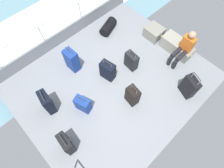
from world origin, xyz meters
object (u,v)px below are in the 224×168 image
object	(u,v)px
passenger_seated	(184,47)
suitcase_1	(47,102)
suitcase_6	(108,71)
duffel_bag	(108,27)
suitcase_2	(72,60)
suitcase_5	(132,96)
cargo_crate_2	(183,52)
suitcase_4	(189,87)
suitcase_3	(131,61)
suitcase_0	(66,144)
cargo_crate_0	(154,32)
cargo_crate_1	(172,43)
suitcase_7	(83,104)

from	to	relation	value
passenger_seated	suitcase_1	xyz separation A→B (m)	(-1.37, -3.74, -0.20)
suitcase_6	duffel_bag	xyz separation A→B (m)	(-1.31, 1.23, -0.14)
suitcase_2	duffel_bag	xyz separation A→B (m)	(-0.39, 1.75, -0.20)
suitcase_5	suitcase_6	world-z (taller)	suitcase_5
duffel_bag	cargo_crate_2	bearing A→B (deg)	21.59
suitcase_4	duffel_bag	world-z (taller)	suitcase_4
suitcase_2	suitcase_3	xyz separation A→B (m)	(1.14, 1.25, -0.08)
suitcase_3	suitcase_5	size ratio (longest dim) A/B	0.91
cargo_crate_2	suitcase_4	xyz separation A→B (m)	(0.82, -0.96, 0.16)
suitcase_1	suitcase_5	world-z (taller)	suitcase_1
suitcase_0	suitcase_4	world-z (taller)	suitcase_4
cargo_crate_2	suitcase_6	world-z (taller)	suitcase_6
cargo_crate_2	suitcase_5	bearing A→B (deg)	-90.95
suitcase_0	suitcase_5	size ratio (longest dim) A/B	0.98
suitcase_4	suitcase_5	bearing A→B (deg)	-124.35
suitcase_1	suitcase_3	bearing A→B (deg)	77.42
suitcase_2	suitcase_4	xyz separation A→B (m)	(2.78, 1.72, -0.02)
suitcase_0	duffel_bag	bearing A→B (deg)	122.91
passenger_seated	suitcase_0	world-z (taller)	passenger_seated
suitcase_0	cargo_crate_2	bearing A→B (deg)	86.64
passenger_seated	suitcase_6	bearing A→B (deg)	-117.51
cargo_crate_0	suitcase_2	world-z (taller)	suitcase_2
suitcase_6	suitcase_5	bearing A→B (deg)	-3.14
cargo_crate_0	cargo_crate_1	size ratio (longest dim) A/B	0.91
cargo_crate_1	duffel_bag	size ratio (longest dim) A/B	0.88
duffel_bag	cargo_crate_0	bearing A→B (deg)	36.12
cargo_crate_1	cargo_crate_2	distance (m)	0.46
suitcase_4	duffel_bag	bearing A→B (deg)	179.39
cargo_crate_1	passenger_seated	world-z (taller)	passenger_seated
suitcase_0	suitcase_3	world-z (taller)	suitcase_0
suitcase_2	cargo_crate_1	bearing A→B (deg)	60.97
suitcase_2	suitcase_6	distance (m)	1.06
suitcase_6	cargo_crate_0	bearing A→B (deg)	92.64
cargo_crate_2	suitcase_4	distance (m)	1.27
suitcase_5	duffel_bag	bearing A→B (deg)	150.81
suitcase_6	suitcase_7	world-z (taller)	suitcase_6
suitcase_3	duffel_bag	size ratio (longest dim) A/B	0.95
cargo_crate_1	suitcase_7	distance (m)	3.32
cargo_crate_1	suitcase_5	size ratio (longest dim) A/B	0.84
suitcase_6	suitcase_4	bearing A→B (deg)	32.93
cargo_crate_2	passenger_seated	xyz separation A→B (m)	(0.00, -0.18, 0.37)
suitcase_1	suitcase_3	xyz separation A→B (m)	(0.55, 2.48, -0.07)
suitcase_1	suitcase_2	size ratio (longest dim) A/B	0.97
suitcase_0	suitcase_1	size ratio (longest dim) A/B	0.91
cargo_crate_1	suitcase_3	world-z (taller)	suitcase_3
suitcase_0	duffel_bag	xyz separation A→B (m)	(-2.10, 3.24, -0.15)
cargo_crate_2	suitcase_3	size ratio (longest dim) A/B	0.78
cargo_crate_1	suitcase_2	size ratio (longest dim) A/B	0.76
suitcase_3	suitcase_7	size ratio (longest dim) A/B	1.13
passenger_seated	suitcase_3	distance (m)	1.52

